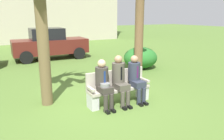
% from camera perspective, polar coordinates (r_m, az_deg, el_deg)
% --- Properties ---
extents(ground_plane, '(80.00, 80.00, 0.00)m').
position_cam_1_polar(ground_plane, '(6.10, -1.21, -8.78)').
color(ground_plane, '#52722F').
extents(park_bench, '(1.76, 0.44, 0.90)m').
position_cam_1_polar(park_bench, '(6.07, 1.54, -4.68)').
color(park_bench, '#B7AD9E').
rests_on(park_bench, ground).
extents(seated_man_left, '(0.34, 0.72, 1.27)m').
position_cam_1_polar(seated_man_left, '(5.65, -2.21, -3.03)').
color(seated_man_left, '#38332D').
rests_on(seated_man_left, ground).
extents(seated_man_middle, '(0.34, 0.72, 1.33)m').
position_cam_1_polar(seated_man_middle, '(5.87, 2.03, -2.01)').
color(seated_man_middle, '#4C473D').
rests_on(seated_man_middle, ground).
extents(seated_man_right, '(0.34, 0.72, 1.29)m').
position_cam_1_polar(seated_man_right, '(6.13, 6.17, -1.59)').
color(seated_man_right, '#2D3342').
rests_on(seated_man_right, ground).
extents(shrub_near_bench, '(1.54, 1.41, 0.96)m').
position_cam_1_polar(shrub_near_bench, '(10.06, 7.36, 3.14)').
color(shrub_near_bench, '#276B27').
rests_on(shrub_near_bench, ground).
extents(parked_car_far, '(3.92, 1.74, 1.68)m').
position_cam_1_polar(parked_car_far, '(12.56, -15.81, 6.55)').
color(parked_car_far, '#591E19').
rests_on(parked_car_far, ground).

